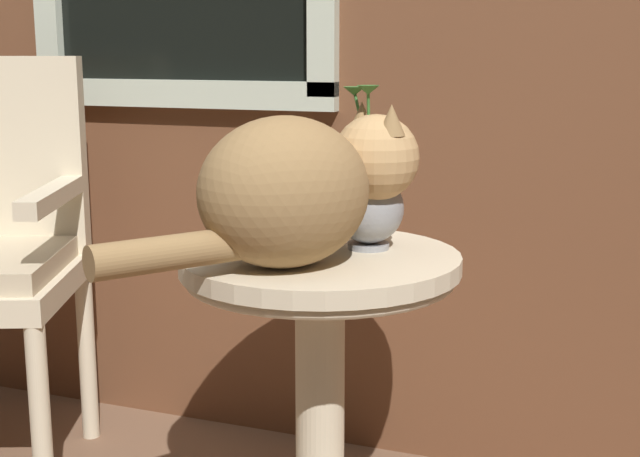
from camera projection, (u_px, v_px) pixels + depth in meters
name	position (u px, v px, depth m)	size (l,w,h in m)	color
wicker_side_table	(320.00, 353.00, 1.77)	(0.55, 0.55, 0.61)	beige
cat	(296.00, 188.00, 1.61)	(0.44, 0.58, 0.29)	olive
pewter_vase_with_ivy	(369.00, 201.00, 1.75)	(0.14, 0.14, 0.33)	gray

